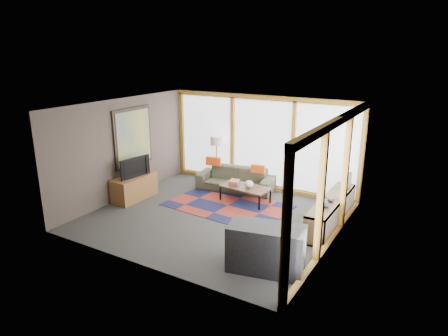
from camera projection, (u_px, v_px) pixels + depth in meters
The scene contains 17 objects.
ground at pixel (215, 217), 9.32m from camera, with size 5.50×5.50×0.00m, color #2F2E2C.
room_envelope at pixel (246, 151), 9.10m from camera, with size 5.52×5.02×2.62m.
rug at pixel (228, 205), 10.00m from camera, with size 2.93×1.88×0.01m, color maroon.
sofa at pixel (236, 179), 11.05m from camera, with size 2.11×0.82×0.62m, color #363727.
pillow_left at pixel (213, 161), 11.23m from camera, with size 0.43×0.13×0.24m, color #D64A14.
pillow_right at pixel (258, 169), 10.59m from camera, with size 0.37×0.11×0.20m, color #D64A14.
floor_lamp at pixel (217, 160), 11.42m from camera, with size 0.35×0.35×1.40m, color black, non-canonical shape.
coffee_table at pixel (245, 194), 10.19m from camera, with size 1.25×0.62×0.42m, color #362514, non-canonical shape.
book_stack at pixel (234, 182), 10.31m from camera, with size 0.24×0.30×0.10m, color #94513A.
vase at pixel (249, 184), 10.01m from camera, with size 0.23×0.23×0.19m, color beige.
bookshelf at pixel (331, 212), 8.85m from camera, with size 0.45×2.46×0.62m, color #362514, non-canonical shape.
bowl_a at pixel (325, 205), 8.30m from camera, with size 0.19×0.19×0.10m, color black.
bowl_b at pixel (331, 200), 8.59m from camera, with size 0.15×0.15×0.08m, color black.
shelf_picture at pixel (348, 181), 9.27m from camera, with size 0.04×0.31×0.40m, color black.
tv_console at pixel (134, 188), 10.37m from camera, with size 0.52×1.25×0.62m, color brown.
television at pixel (133, 167), 10.19m from camera, with size 0.91×0.12×0.52m, color black.
bar_counter at pixel (266, 249), 6.99m from camera, with size 1.33×0.62×0.84m, color black.
Camera 1 is at (4.54, -7.30, 3.80)m, focal length 32.00 mm.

